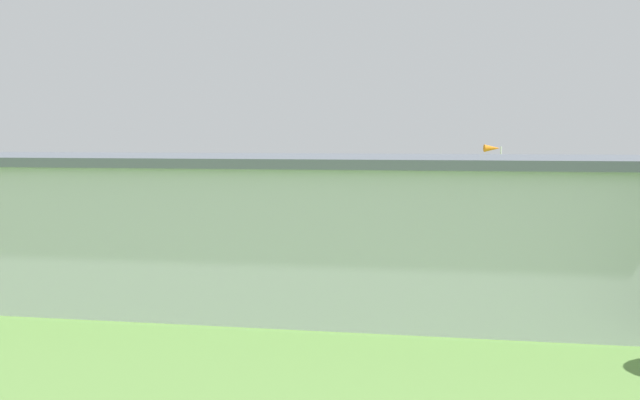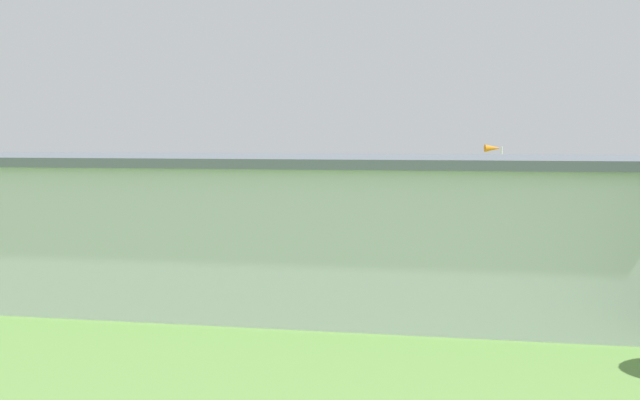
{
  "view_description": "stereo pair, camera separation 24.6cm",
  "coord_description": "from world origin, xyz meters",
  "px_view_note": "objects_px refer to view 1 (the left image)",
  "views": [
    {
      "loc": [
        -16.83,
        76.45,
        6.66
      ],
      "look_at": [
        -1.75,
        11.36,
        2.36
      ],
      "focal_mm": 55.95,
      "sensor_mm": 36.0,
      "label": 1
    },
    {
      "loc": [
        -17.07,
        76.4,
        6.66
      ],
      "look_at": [
        -1.75,
        11.36,
        2.36
      ],
      "focal_mm": 55.95,
      "sensor_mm": 36.0,
      "label": 2
    }
  ],
  "objects_px": {
    "hangar": "(193,227)",
    "biplane": "(356,184)",
    "person_at_fence_line": "(586,253)",
    "windsock": "(493,154)",
    "person_near_hangar_door": "(591,245)"
  },
  "relations": [
    {
      "from": "person_near_hangar_door",
      "to": "biplane",
      "type": "bearing_deg",
      "value": -53.56
    },
    {
      "from": "hangar",
      "to": "windsock",
      "type": "relative_size",
      "value": 6.26
    },
    {
      "from": "person_near_hangar_door",
      "to": "person_at_fence_line",
      "type": "height_order",
      "value": "person_near_hangar_door"
    },
    {
      "from": "hangar",
      "to": "biplane",
      "type": "relative_size",
      "value": 4.76
    },
    {
      "from": "biplane",
      "to": "windsock",
      "type": "height_order",
      "value": "windsock"
    },
    {
      "from": "hangar",
      "to": "person_at_fence_line",
      "type": "distance_m",
      "value": 21.02
    },
    {
      "from": "hangar",
      "to": "person_near_hangar_door",
      "type": "distance_m",
      "value": 23.86
    },
    {
      "from": "person_near_hangar_door",
      "to": "windsock",
      "type": "distance_m",
      "value": 25.74
    },
    {
      "from": "hangar",
      "to": "biplane",
      "type": "height_order",
      "value": "hangar"
    },
    {
      "from": "biplane",
      "to": "person_at_fence_line",
      "type": "distance_m",
      "value": 32.57
    },
    {
      "from": "hangar",
      "to": "windsock",
      "type": "xyz_separation_m",
      "value": [
        -9.78,
        -41.65,
        2.33
      ]
    },
    {
      "from": "hangar",
      "to": "biplane",
      "type": "distance_m",
      "value": 41.06
    },
    {
      "from": "person_near_hangar_door",
      "to": "windsock",
      "type": "height_order",
      "value": "windsock"
    },
    {
      "from": "hangar",
      "to": "person_at_fence_line",
      "type": "relative_size",
      "value": 24.14
    },
    {
      "from": "hangar",
      "to": "person_at_fence_line",
      "type": "height_order",
      "value": "hangar"
    }
  ]
}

